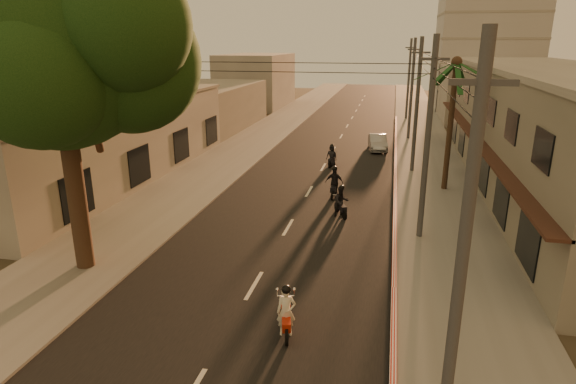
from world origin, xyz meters
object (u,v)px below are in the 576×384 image
object	(u,v)px
broadleaf_tree	(69,48)
parked_car	(378,142)
scooter_red	(286,313)
scooter_far_a	(332,156)
palm_tree	(456,70)
scooter_mid_a	(341,202)
scooter_mid_b	(334,183)

from	to	relation	value
broadleaf_tree	parked_car	xyz separation A→B (m)	(10.21, 24.54, -7.83)
scooter_red	scooter_far_a	xyz separation A→B (m)	(-1.29, 21.16, -0.01)
palm_tree	scooter_mid_a	distance (m)	10.34
scooter_far_a	parked_car	size ratio (longest dim) A/B	0.42
scooter_red	scooter_mid_a	distance (m)	10.90
scooter_red	parked_car	size ratio (longest dim) A/B	0.42
parked_car	broadleaf_tree	bearing A→B (deg)	-119.66
scooter_red	scooter_mid_a	size ratio (longest dim) A/B	1.01
scooter_mid_a	scooter_mid_b	world-z (taller)	scooter_mid_b
palm_tree	scooter_red	xyz separation A→B (m)	(-6.16, -16.76, -6.39)
broadleaf_tree	scooter_mid_a	world-z (taller)	broadleaf_tree
broadleaf_tree	scooter_far_a	xyz separation A→B (m)	(7.16, 18.25, -7.73)
palm_tree	scooter_mid_a	bearing A→B (deg)	-133.93
scooter_mid_a	parked_car	xyz separation A→B (m)	(1.25, 16.56, -0.14)
scooter_red	scooter_mid_b	distance (m)	14.05
broadleaf_tree	scooter_far_a	world-z (taller)	broadleaf_tree
palm_tree	scooter_mid_b	distance (m)	9.40
scooter_mid_b	scooter_mid_a	bearing A→B (deg)	-75.64
scooter_mid_b	scooter_far_a	size ratio (longest dim) A/B	1.13
scooter_mid_a	scooter_far_a	xyz separation A→B (m)	(-1.80, 10.26, -0.03)
scooter_red	parked_car	distance (m)	27.51
scooter_mid_a	scooter_far_a	size ratio (longest dim) A/B	1.01
palm_tree	scooter_red	size ratio (longest dim) A/B	4.79
scooter_red	scooter_far_a	bearing A→B (deg)	79.70
scooter_mid_b	parked_car	size ratio (longest dim) A/B	0.47
broadleaf_tree	scooter_mid_b	xyz separation A→B (m)	(8.20, 11.14, -7.64)
scooter_mid_a	scooter_mid_b	bearing A→B (deg)	77.71
scooter_mid_a	scooter_mid_b	size ratio (longest dim) A/B	0.89
broadleaf_tree	palm_tree	bearing A→B (deg)	43.48
palm_tree	scooter_red	world-z (taller)	palm_tree
broadleaf_tree	scooter_red	world-z (taller)	broadleaf_tree
scooter_mid_a	scooter_mid_b	distance (m)	3.24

